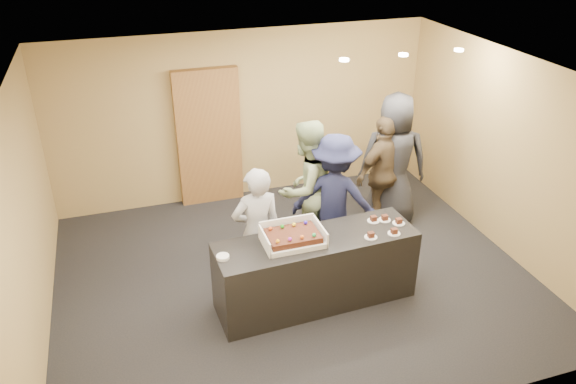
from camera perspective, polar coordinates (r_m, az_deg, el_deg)
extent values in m
plane|color=black|center=(7.46, 0.56, -8.48)|extent=(6.00, 6.00, 0.00)
plane|color=white|center=(6.26, 0.68, 11.90)|extent=(6.00, 6.00, 0.00)
cube|color=#A78B51|center=(8.96, -4.51, 7.70)|extent=(6.00, 0.04, 2.70)
cube|color=#A78B51|center=(4.83, 10.29, -12.08)|extent=(6.00, 0.04, 2.70)
cube|color=#A78B51|center=(6.56, -25.12, -2.92)|extent=(0.04, 5.00, 2.70)
cube|color=#A78B51|center=(8.13, 21.14, 3.71)|extent=(0.04, 5.00, 2.70)
cube|color=black|center=(6.79, 2.84, -7.95)|extent=(2.43, 0.81, 0.90)
cube|color=brown|center=(8.87, -8.04, 5.48)|extent=(0.99, 0.15, 2.18)
cube|color=white|center=(6.44, 0.50, -4.96)|extent=(0.67, 0.47, 0.06)
cube|color=white|center=(6.32, -2.40, -4.99)|extent=(0.02, 0.47, 0.18)
cube|color=white|center=(6.50, 3.31, -4.00)|extent=(0.02, 0.47, 0.18)
cube|color=white|center=(6.59, -0.14, -3.39)|extent=(0.67, 0.02, 0.20)
cube|color=#32150B|center=(6.40, 0.50, -4.47)|extent=(0.59, 0.41, 0.07)
sphere|color=#C84717|center=(6.43, -1.79, -3.72)|extent=(0.04, 0.04, 0.04)
sphere|color=green|center=(6.47, -0.58, -3.52)|extent=(0.04, 0.04, 0.04)
sphere|color=yellow|center=(6.50, 0.61, -3.32)|extent=(0.04, 0.04, 0.04)
sphere|color=#311ADF|center=(6.54, 1.80, -3.12)|extent=(0.04, 0.04, 0.04)
sphere|color=orange|center=(6.20, -1.05, -5.02)|extent=(0.04, 0.04, 0.04)
sphere|color=purple|center=(6.24, 0.20, -4.81)|extent=(0.04, 0.04, 0.04)
sphere|color=orange|center=(6.27, 1.44, -4.59)|extent=(0.04, 0.04, 0.04)
sphere|color=#25B95A|center=(6.32, 2.66, -4.37)|extent=(0.04, 0.04, 0.04)
cylinder|color=white|center=(6.22, -6.64, -6.57)|extent=(0.14, 0.14, 0.04)
cylinder|color=white|center=(6.62, 8.41, -4.56)|extent=(0.15, 0.15, 0.01)
cube|color=#32150B|center=(6.60, 8.43, -4.31)|extent=(0.07, 0.06, 0.06)
cylinder|color=white|center=(6.95, 8.67, -2.91)|extent=(0.15, 0.15, 0.01)
cube|color=#32150B|center=(6.93, 8.69, -2.66)|extent=(0.07, 0.06, 0.06)
cylinder|color=white|center=(6.73, 10.71, -4.15)|extent=(0.15, 0.15, 0.01)
cube|color=#32150B|center=(6.72, 10.74, -3.90)|extent=(0.07, 0.06, 0.06)
cylinder|color=white|center=(6.99, 9.78, -2.80)|extent=(0.15, 0.15, 0.01)
cube|color=#32150B|center=(6.97, 9.80, -2.56)|extent=(0.07, 0.06, 0.06)
cylinder|color=white|center=(6.95, 11.17, -3.13)|extent=(0.15, 0.15, 0.01)
cube|color=#32150B|center=(6.93, 11.20, -2.88)|extent=(0.07, 0.06, 0.06)
imported|color=#99999D|center=(6.78, -3.17, -4.05)|extent=(0.64, 0.44, 1.68)
imported|color=#93A777|center=(7.55, 1.83, 0.43)|extent=(1.14, 1.05, 1.89)
imported|color=#1A1D3B|center=(7.44, 4.74, -0.59)|extent=(1.33, 1.14, 1.78)
imported|color=brown|center=(8.27, 9.66, 1.96)|extent=(1.10, 0.74, 1.74)
imported|color=#24252A|center=(8.34, 10.65, 3.17)|extent=(1.15, 0.96, 2.01)
cylinder|color=#FFEAC6|center=(7.00, 5.72, 13.22)|extent=(0.12, 0.12, 0.03)
cylinder|color=#FFEAC6|center=(7.34, 11.63, 13.50)|extent=(0.12, 0.12, 0.03)
cylinder|color=#FFEAC6|center=(7.76, 16.97, 13.64)|extent=(0.12, 0.12, 0.03)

